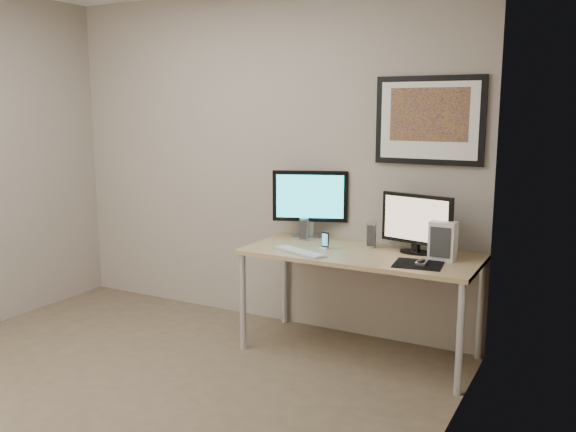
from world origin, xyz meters
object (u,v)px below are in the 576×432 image
Objects in this scene: keyboard at (300,252)px; framed_art at (429,120)px; monitor_large at (310,201)px; speaker_right at (371,235)px; desk at (360,262)px; fan_unit at (443,241)px; monitor_tv at (417,222)px; speaker_left at (304,229)px; phone_dock at (325,241)px.

framed_art is at bearing 58.85° from keyboard.
monitor_large is 3.03× the size of speaker_right.
speaker_right reaches higher than desk.
desk is 6.32× the size of fan_unit.
monitor_large reaches higher than keyboard.
framed_art is at bearing 43.46° from desk.
framed_art is at bearing 100.56° from monitor_tv.
framed_art is 4.42× the size of speaker_left.
phone_dock is (-0.60, -0.36, -0.83)m from framed_art.
fan_unit reaches higher than keyboard.
fan_unit reaches higher than desk.
monitor_large is at bearing 156.94° from speaker_right.
fan_unit reaches higher than speaker_right.
framed_art is 1.38× the size of monitor_large.
speaker_right reaches higher than keyboard.
monitor_large is 0.86m from monitor_tv.
phone_dock is at bearing -151.08° from monitor_tv.
monitor_large is 0.56m from speaker_right.
speaker_left is (-0.51, 0.16, 0.15)m from desk.
monitor_large is 3.20× the size of speaker_left.
speaker_left is at bearing 176.16° from fan_unit.
monitor_large is (-0.86, -0.08, -0.61)m from framed_art.
keyboard is at bearing -92.05° from monitor_large.
speaker_right is 0.34m from phone_dock.
monitor_large is at bearing 153.97° from desk.
desk is 1.07m from framed_art.
speaker_right is at bearing 67.89° from keyboard.
monitor_large reaches higher than phone_dock.
desk is 8.93× the size of speaker_right.
speaker_left is at bearing 162.42° from desk.
fan_unit is at bearing -9.81° from monitor_tv.
phone_dock is at bearing -172.14° from fan_unit.
fan_unit is at bearing -54.40° from framed_art.
speaker_left is 0.52m from speaker_right.
speaker_right is 0.71× the size of fan_unit.
framed_art is at bearing -2.65° from speaker_left.
speaker_right is 0.54m from keyboard.
monitor_large is at bearing 72.77° from speaker_left.
monitor_large is 2.15× the size of fan_unit.
speaker_left is at bearing -168.90° from framed_art.
desk is at bearing -136.54° from framed_art.
speaker_left is 0.67× the size of fan_unit.
framed_art is 2.96× the size of fan_unit.
framed_art is 1.46× the size of monitor_tv.
monitor_tv reaches higher than speaker_left.
framed_art is 1.26m from keyboard.
monitor_large is at bearing -174.04° from monitor_tv.
monitor_tv is at bearing -14.99° from speaker_left.
speaker_right is at bearing 169.06° from fan_unit.
monitor_tv reaches higher than phone_dock.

